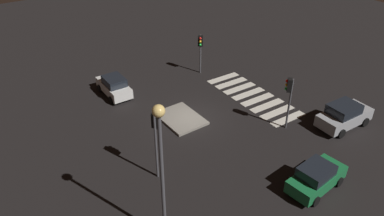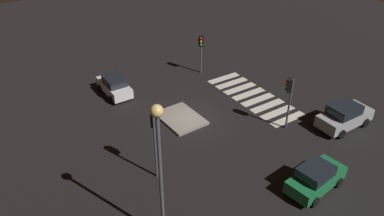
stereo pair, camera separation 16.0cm
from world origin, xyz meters
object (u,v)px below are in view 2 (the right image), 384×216
(car_green, at_px, (316,178))
(traffic_light_east, at_px, (201,45))
(car_white, at_px, (114,86))
(traffic_island, at_px, (181,118))
(car_silver, at_px, (344,116))
(traffic_light_south, at_px, (289,92))
(street_lamp, at_px, (159,155))
(traffic_light_west, at_px, (155,129))

(car_green, height_order, traffic_light_east, traffic_light_east)
(car_green, relative_size, car_white, 1.04)
(traffic_island, distance_m, car_green, 10.95)
(car_silver, height_order, car_white, car_silver)
(car_white, bearing_deg, traffic_light_south, -144.30)
(car_silver, height_order, street_lamp, street_lamp)
(traffic_light_east, height_order, traffic_light_south, traffic_light_south)
(car_silver, height_order, traffic_light_west, traffic_light_west)
(traffic_light_east, relative_size, traffic_light_west, 0.82)
(car_silver, height_order, traffic_light_east, traffic_light_east)
(car_silver, relative_size, car_white, 1.11)
(street_lamp, bearing_deg, car_white, -14.33)
(traffic_light_south, relative_size, traffic_light_west, 0.88)
(traffic_island, height_order, street_lamp, street_lamp)
(traffic_island, height_order, car_green, car_green)
(car_green, distance_m, car_silver, 7.51)
(traffic_island, relative_size, traffic_light_south, 0.93)
(car_green, distance_m, traffic_light_west, 9.72)
(car_white, relative_size, traffic_light_east, 1.06)
(traffic_light_east, bearing_deg, street_lamp, -0.88)
(car_silver, relative_size, traffic_light_west, 0.96)
(car_silver, xyz_separation_m, traffic_light_south, (2.24, 3.73, 2.12))
(car_silver, xyz_separation_m, traffic_light_east, (12.89, 3.80, 1.89))
(traffic_island, xyz_separation_m, traffic_light_west, (-4.49, 4.44, 3.35))
(car_silver, distance_m, traffic_light_west, 14.38)
(car_silver, relative_size, street_lamp, 0.55)
(traffic_light_west, relative_size, street_lamp, 0.57)
(traffic_island, distance_m, car_white, 6.81)
(traffic_island, bearing_deg, car_green, -165.85)
(street_lamp, bearing_deg, traffic_light_south, -73.05)
(traffic_light_west, bearing_deg, traffic_island, 7.32)
(traffic_island, bearing_deg, traffic_light_east, -45.37)
(car_green, relative_size, traffic_light_south, 1.02)
(car_green, height_order, traffic_light_south, traffic_light_south)
(traffic_light_south, xyz_separation_m, street_lamp, (-3.71, 12.18, 2.36))
(car_silver, height_order, traffic_light_south, traffic_light_south)
(traffic_island, distance_m, traffic_light_west, 7.15)
(car_white, height_order, traffic_light_south, traffic_light_south)
(car_white, xyz_separation_m, traffic_light_south, (-11.33, -8.33, 2.21))
(street_lamp, bearing_deg, traffic_light_east, -40.11)
(car_green, xyz_separation_m, traffic_light_west, (6.10, 7.11, 2.59))
(car_white, relative_size, traffic_light_west, 0.86)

